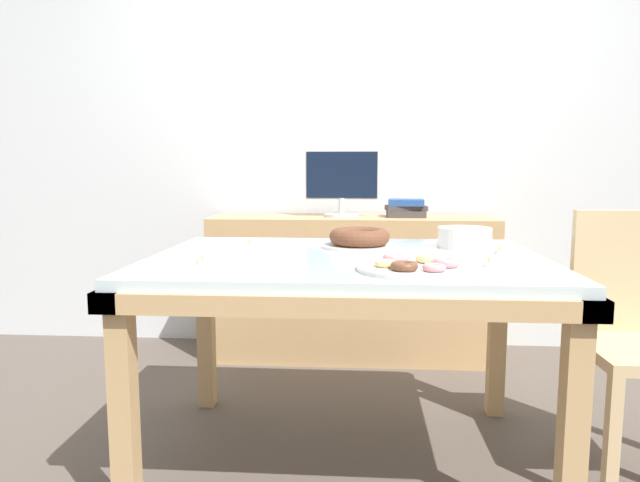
% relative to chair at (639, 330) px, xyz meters
% --- Properties ---
extents(ground_plane, '(12.00, 12.00, 0.00)m').
position_rel_chair_xyz_m(ground_plane, '(-1.03, -0.01, -0.52)').
color(ground_plane, '#564C44').
extents(wall_back, '(8.00, 0.10, 2.60)m').
position_rel_chair_xyz_m(wall_back, '(-1.03, 1.51, 0.78)').
color(wall_back, silver).
rests_on(wall_back, ground).
extents(dining_table, '(1.43, 1.04, 0.78)m').
position_rel_chair_xyz_m(dining_table, '(-1.03, -0.01, 0.16)').
color(dining_table, silver).
rests_on(dining_table, ground).
extents(chair, '(0.43, 0.43, 0.94)m').
position_rel_chair_xyz_m(chair, '(0.00, 0.00, 0.00)').
color(chair, '#D1B284').
rests_on(chair, ground).
extents(sideboard, '(1.60, 0.44, 0.82)m').
position_rel_chair_xyz_m(sideboard, '(-1.03, 1.21, -0.12)').
color(sideboard, tan).
rests_on(sideboard, ground).
extents(computer_monitor, '(0.42, 0.20, 0.38)m').
position_rel_chair_xyz_m(computer_monitor, '(-1.09, 1.21, 0.48)').
color(computer_monitor, silver).
rests_on(computer_monitor, sideboard).
extents(book_stack, '(0.24, 0.18, 0.10)m').
position_rel_chair_xyz_m(book_stack, '(-0.73, 1.21, 0.34)').
color(book_stack, '#3F3838').
rests_on(book_stack, sideboard).
extents(cake_chocolate_round, '(0.29, 0.29, 0.08)m').
position_rel_chair_xyz_m(cake_chocolate_round, '(-0.99, 0.20, 0.29)').
color(cake_chocolate_round, silver).
rests_on(cake_chocolate_round, dining_table).
extents(pastry_platter, '(0.37, 0.37, 0.04)m').
position_rel_chair_xyz_m(pastry_platter, '(-0.81, -0.29, 0.27)').
color(pastry_platter, silver).
rests_on(pastry_platter, dining_table).
extents(plate_stack, '(0.21, 0.21, 0.08)m').
position_rel_chair_xyz_m(plate_stack, '(-0.58, 0.24, 0.30)').
color(plate_stack, silver).
rests_on(plate_stack, dining_table).
extents(tealight_left_edge, '(0.04, 0.04, 0.04)m').
position_rel_chair_xyz_m(tealight_left_edge, '(-1.50, -0.24, 0.27)').
color(tealight_left_edge, silver).
rests_on(tealight_left_edge, dining_table).
extents(tealight_right_edge, '(0.04, 0.04, 0.04)m').
position_rel_chair_xyz_m(tealight_right_edge, '(-1.42, 0.17, 0.27)').
color(tealight_right_edge, silver).
rests_on(tealight_right_edge, dining_table).
extents(tealight_centre, '(0.04, 0.04, 0.04)m').
position_rel_chair_xyz_m(tealight_centre, '(-0.58, -0.21, 0.27)').
color(tealight_centre, silver).
rests_on(tealight_centre, dining_table).
extents(tealight_near_front, '(0.04, 0.04, 0.04)m').
position_rel_chair_xyz_m(tealight_near_front, '(-0.48, 0.07, 0.27)').
color(tealight_near_front, silver).
rests_on(tealight_near_front, dining_table).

